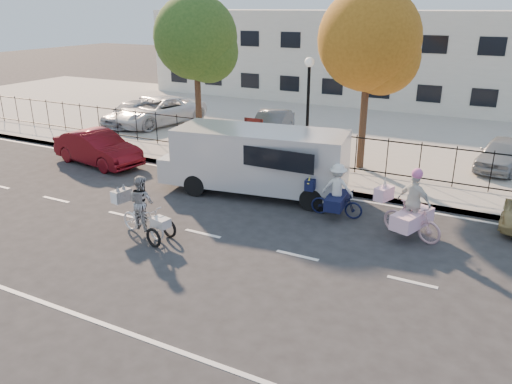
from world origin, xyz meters
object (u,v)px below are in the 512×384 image
Objects in this scene: white_van at (257,158)px; lot_car_c at (272,125)px; lamppost at (308,94)px; lot_car_b at (159,111)px; pedestrian at (219,143)px; lot_car_a at (131,113)px; lot_car_d at (502,154)px; bull_bike at (336,196)px; red_sedan at (98,148)px; zebra_trike at (143,213)px; unicorn_bike at (412,213)px.

white_van is 7.21m from lot_car_c.
lot_car_b is at bearing 159.66° from lamppost.
lot_car_a is (-8.15, 4.12, -0.29)m from pedestrian.
lot_car_b is at bearing 22.26° from lot_car_a.
white_van is at bearing 112.16° from pedestrian.
lot_car_d is (17.06, -0.23, -0.12)m from lot_car_b.
lot_car_b is at bearing 55.16° from bull_bike.
red_sedan is at bearing 171.63° from white_van.
bull_bike is at bearing -38.28° from zebra_trike.
bull_bike is at bearing -29.65° from lot_car_a.
lot_car_d is at bearing -35.30° from bull_bike.
lot_car_b is (-9.49, 6.76, -0.38)m from white_van.
unicorn_bike is 0.32× the size of white_van.
lot_car_a is (-10.88, 6.08, -0.52)m from white_van.
white_van is (-0.65, -3.00, -1.84)m from lamppost.
lot_car_d is at bearing 27.04° from lamppost.
unicorn_bike is 13.12m from red_sedan.
lot_car_a is 18.45m from lot_car_d.
white_van is at bearing -102.26° from lamppost.
lamppost is 8.11m from lot_car_d.
lamppost is 2.45× the size of pedestrian.
bull_bike reaches higher than lot_car_b.
lot_car_c is at bearing -123.33° from pedestrian.
zebra_trike is at bearing -118.32° from lot_car_d.
lot_car_c is at bearing 0.53° from lot_car_a.
unicorn_bike is at bearing -12.67° from lot_car_b.
white_van is at bearing 72.51° from bull_bike.
lot_car_a is (-16.45, 7.38, -0.03)m from unicorn_bike.
lot_car_b is at bearing 136.17° from white_van.
unicorn_bike reaches higher than lot_car_c.
zebra_trike is 0.32× the size of white_van.
lot_car_b is (-8.18, 11.41, 0.19)m from zebra_trike.
pedestrian is at bearing -30.53° from lot_car_a.
white_van is 3.37m from pedestrian.
bull_bike is 6.51m from pedestrian.
lot_car_c is (-1.32, 11.35, 0.11)m from zebra_trike.
white_van is at bearing -80.49° from red_sedan.
zebra_trike is 0.53× the size of lot_car_c.
zebra_trike is 1.14× the size of bull_bike.
lamppost is 2.04× the size of zebra_trike.
white_van is 1.86× the size of lot_car_d.
pedestrian reaches higher than lot_car_b.
lot_car_c is at bearing 131.60° from lamppost.
white_van is 1.58× the size of red_sedan.
zebra_trike is 14.38m from lot_car_a.
lamppost reaches higher than zebra_trike.
white_van reaches higher than lot_car_d.
lot_car_b is (-10.14, 3.76, -2.23)m from lamppost.
red_sedan is (-8.13, -3.00, -2.41)m from lamppost.
lamppost is at bearing 68.67° from unicorn_bike.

